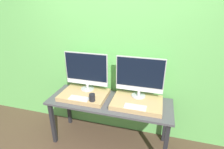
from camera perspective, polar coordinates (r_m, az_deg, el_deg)
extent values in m
cube|color=#66B75B|center=(2.54, 1.39, 7.01)|extent=(8.00, 0.04, 2.60)
cube|color=#47474C|center=(2.46, -0.91, -8.92)|extent=(1.71, 0.59, 0.03)
cube|color=#232328|center=(2.79, -18.76, -14.82)|extent=(0.05, 0.05, 0.68)
cube|color=#232328|center=(2.42, 17.05, -21.37)|extent=(0.05, 0.05, 0.68)
cube|color=#232328|center=(3.11, -13.96, -9.92)|extent=(0.05, 0.05, 0.68)
cube|color=#232328|center=(2.79, 17.05, -14.65)|extent=(0.05, 0.05, 0.68)
cube|color=tan|center=(2.57, -9.05, -6.55)|extent=(0.66, 0.47, 0.06)
cylinder|color=#B2B2B7|center=(2.65, -7.99, -4.61)|extent=(0.19, 0.19, 0.01)
cylinder|color=#B2B2B7|center=(2.63, -8.04, -3.82)|extent=(0.04, 0.04, 0.07)
cube|color=#B2B2B7|center=(2.52, -8.38, 1.78)|extent=(0.64, 0.02, 0.48)
cube|color=black|center=(2.50, -8.55, 2.31)|extent=(0.61, 0.00, 0.40)
cube|color=silver|center=(2.59, -8.24, -2.67)|extent=(0.63, 0.00, 0.06)
cube|color=silver|center=(2.42, -10.71, -7.65)|extent=(0.28, 0.11, 0.01)
cube|color=#B2B2B7|center=(2.42, -10.73, -7.50)|extent=(0.26, 0.10, 0.00)
cylinder|color=black|center=(2.33, -6.50, -7.46)|extent=(0.08, 0.08, 0.10)
cube|color=tan|center=(2.38, 8.14, -9.03)|extent=(0.66, 0.47, 0.06)
cylinder|color=#B2B2B7|center=(2.47, 8.61, -6.84)|extent=(0.19, 0.19, 0.01)
cylinder|color=#B2B2B7|center=(2.45, 8.67, -6.01)|extent=(0.04, 0.04, 0.07)
cube|color=#B2B2B7|center=(2.33, 9.07, -0.07)|extent=(0.64, 0.02, 0.48)
cube|color=black|center=(2.31, 9.07, 0.48)|extent=(0.61, 0.00, 0.40)
cube|color=silver|center=(2.41, 8.71, -4.81)|extent=(0.63, 0.00, 0.06)
cube|color=silver|center=(2.23, 7.57, -10.45)|extent=(0.28, 0.11, 0.01)
cube|color=#B2B2B7|center=(2.22, 7.58, -10.29)|extent=(0.26, 0.10, 0.00)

